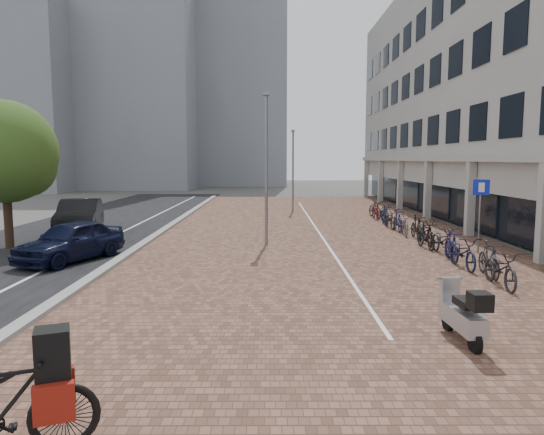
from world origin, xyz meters
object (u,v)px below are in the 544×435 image
(scooter_front, at_px, (462,313))
(parking_sign, at_px, (480,203))
(hero_bike, at_px, (1,406))
(car_dark, at_px, (80,216))
(car_navy, at_px, (71,241))

(scooter_front, distance_m, parking_sign, 9.80)
(hero_bike, distance_m, parking_sign, 16.45)
(car_dark, relative_size, hero_bike, 2.22)
(hero_bike, bearing_deg, car_dark, -2.87)
(hero_bike, xyz_separation_m, scooter_front, (6.58, 3.68, -0.09))
(hero_bike, relative_size, scooter_front, 1.32)
(scooter_front, bearing_deg, parking_sign, 62.86)
(car_navy, height_order, scooter_front, car_navy)
(car_dark, bearing_deg, scooter_front, -61.32)
(scooter_front, relative_size, parking_sign, 0.61)
(hero_bike, height_order, scooter_front, hero_bike)
(car_dark, xyz_separation_m, hero_bike, (5.79, -17.61, -0.14))
(hero_bike, bearing_deg, car_navy, -2.91)
(hero_bike, xyz_separation_m, parking_sign, (10.58, 12.54, 1.17))
(car_navy, distance_m, parking_sign, 14.36)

